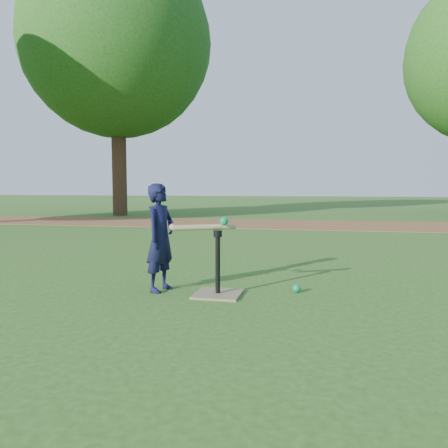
# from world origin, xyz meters

# --- Properties ---
(ground) EXTENTS (80.00, 80.00, 0.00)m
(ground) POSITION_xyz_m (0.00, 0.00, 0.00)
(ground) COLOR #285116
(ground) RESTS_ON ground
(dirt_strip) EXTENTS (24.00, 3.00, 0.01)m
(dirt_strip) POSITION_xyz_m (0.00, 7.50, 0.01)
(dirt_strip) COLOR brown
(dirt_strip) RESTS_ON ground
(child) EXTENTS (0.34, 0.43, 1.05)m
(child) POSITION_xyz_m (-0.88, -0.24, 0.53)
(child) COLOR black
(child) RESTS_ON ground
(wiffle_ball_ground) EXTENTS (0.08, 0.08, 0.08)m
(wiffle_ball_ground) POSITION_xyz_m (0.43, -0.05, 0.04)
(wiffle_ball_ground) COLOR #0B7F45
(wiffle_ball_ground) RESTS_ON ground
(batting_tee) EXTENTS (0.44, 0.44, 0.61)m
(batting_tee) POSITION_xyz_m (-0.29, -0.30, 0.11)
(batting_tee) COLOR #756A4A
(batting_tee) RESTS_ON ground
(swing_action) EXTENTS (0.61, 0.32, 0.13)m
(swing_action) POSITION_xyz_m (-0.41, -0.33, 0.66)
(swing_action) COLOR tan
(swing_action) RESTS_ON ground
(tree_left) EXTENTS (6.40, 6.40, 9.08)m
(tree_left) POSITION_xyz_m (-6.00, 10.00, 5.87)
(tree_left) COLOR #382316
(tree_left) RESTS_ON ground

